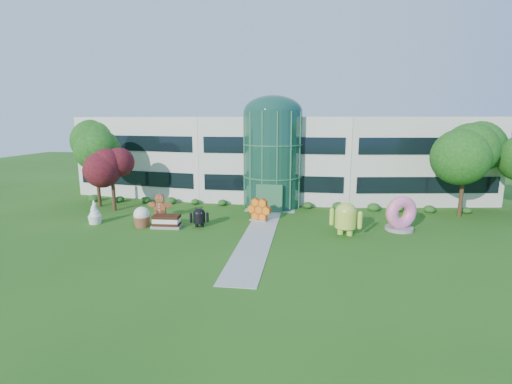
% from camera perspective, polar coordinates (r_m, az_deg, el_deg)
% --- Properties ---
extents(ground, '(140.00, 140.00, 0.00)m').
position_cam_1_polar(ground, '(28.15, -0.00, -7.58)').
color(ground, '#215114').
rests_on(ground, ground).
extents(building, '(46.00, 15.00, 9.30)m').
position_cam_1_polar(building, '(44.77, 3.32, 5.47)').
color(building, beige).
rests_on(building, ground).
extents(atrium, '(6.00, 6.00, 9.80)m').
position_cam_1_polar(atrium, '(38.80, 2.55, 4.99)').
color(atrium, '#194738').
rests_on(atrium, ground).
extents(walkway, '(2.40, 20.00, 0.04)m').
position_cam_1_polar(walkway, '(30.02, 0.55, -6.34)').
color(walkway, '#9E9E93').
rests_on(walkway, ground).
extents(tree_red, '(4.00, 4.00, 6.00)m').
position_cam_1_polar(tree_red, '(39.48, -21.19, 1.57)').
color(tree_red, '#3F0C14').
rests_on(tree_red, ground).
extents(trees_backdrop, '(52.00, 8.00, 8.40)m').
position_cam_1_polar(trees_backdrop, '(39.87, 2.69, 4.13)').
color(trees_backdrop, '#114411').
rests_on(trees_backdrop, ground).
extents(android_green, '(3.16, 2.62, 3.07)m').
position_cam_1_polar(android_green, '(30.11, 13.64, -3.61)').
color(android_green, '#B2CE42').
rests_on(android_green, ground).
extents(android_black, '(1.91, 1.52, 1.90)m').
position_cam_1_polar(android_black, '(31.89, -8.73, -3.69)').
color(android_black, black).
rests_on(android_black, ground).
extents(donut, '(3.14, 2.46, 2.94)m').
position_cam_1_polar(donut, '(32.72, 21.31, -3.01)').
color(donut, '#F15B9D').
rests_on(donut, ground).
extents(gingerbread, '(2.59, 1.04, 2.37)m').
position_cam_1_polar(gingerbread, '(35.21, -14.56, -2.12)').
color(gingerbread, brown).
rests_on(gingerbread, ground).
extents(ice_cream_sandwich, '(2.52, 1.36, 1.10)m').
position_cam_1_polar(ice_cream_sandwich, '(32.32, -13.59, -4.41)').
color(ice_cream_sandwich, black).
rests_on(ice_cream_sandwich, ground).
extents(honeycomb, '(2.55, 1.63, 1.89)m').
position_cam_1_polar(honeycomb, '(33.44, 0.51, -2.88)').
color(honeycomb, orange).
rests_on(honeycomb, ground).
extents(froyo, '(1.52, 1.52, 2.12)m').
position_cam_1_polar(froyo, '(35.48, -23.60, -2.81)').
color(froyo, white).
rests_on(froyo, ground).
extents(cupcake, '(1.80, 1.80, 1.75)m').
position_cam_1_polar(cupcake, '(33.07, -17.15, -3.66)').
color(cupcake, white).
rests_on(cupcake, ground).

